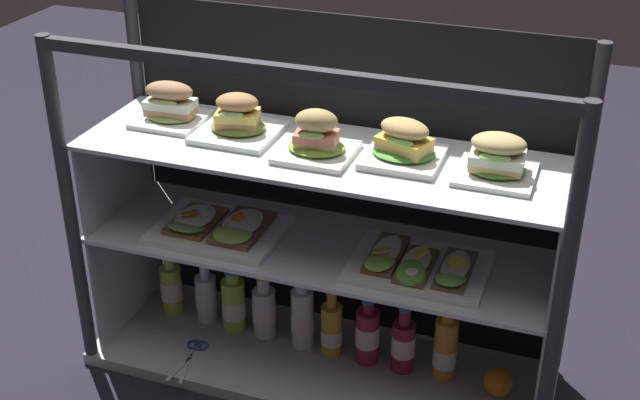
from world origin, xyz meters
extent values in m
cube|color=black|center=(0.00, 0.00, -0.01)|extent=(6.00, 6.00, 0.02)
cube|color=beige|center=(0.00, 0.00, 0.02)|extent=(1.27, 0.42, 0.03)
cylinder|color=#333338|center=(-0.62, -0.19, 0.48)|extent=(0.04, 0.04, 0.96)
cylinder|color=#333338|center=(0.62, -0.19, 0.48)|extent=(0.04, 0.04, 0.96)
cylinder|color=#333338|center=(-0.62, 0.19, 0.48)|extent=(0.04, 0.04, 0.96)
cylinder|color=#333338|center=(0.62, 0.19, 0.48)|extent=(0.04, 0.04, 0.96)
cube|color=#333338|center=(0.00, -0.19, 0.94)|extent=(1.24, 0.03, 0.03)
cube|color=black|center=(0.00, 0.21, 0.50)|extent=(1.20, 0.01, 0.93)
cube|color=silver|center=(-0.60, 0.00, 0.21)|extent=(0.01, 0.35, 0.36)
cube|color=silver|center=(0.60, 0.00, 0.21)|extent=(0.01, 0.35, 0.36)
cube|color=silver|center=(0.00, 0.00, 0.40)|extent=(1.22, 0.37, 0.01)
cube|color=silver|center=(-0.60, 0.00, 0.53)|extent=(0.01, 0.35, 0.26)
cube|color=silver|center=(0.60, 0.00, 0.53)|extent=(0.01, 0.35, 0.26)
cube|color=silver|center=(0.00, 0.00, 0.67)|extent=(1.22, 0.37, 0.01)
cube|color=white|center=(-0.43, 0.04, 0.68)|extent=(0.17, 0.17, 0.01)
ellipsoid|color=#9FB862|center=(-0.43, 0.04, 0.69)|extent=(0.13, 0.11, 0.01)
cube|color=tan|center=(-0.43, 0.04, 0.70)|extent=(0.13, 0.08, 0.02)
cube|color=silver|center=(-0.43, 0.04, 0.72)|extent=(0.13, 0.08, 0.02)
ellipsoid|color=#96B264|center=(-0.43, 0.01, 0.74)|extent=(0.08, 0.03, 0.02)
ellipsoid|color=#A47854|center=(-0.43, 0.04, 0.76)|extent=(0.14, 0.08, 0.05)
cube|color=white|center=(-0.23, 0.02, 0.68)|extent=(0.20, 0.20, 0.02)
ellipsoid|color=olive|center=(-0.23, 0.02, 0.70)|extent=(0.14, 0.12, 0.02)
cube|color=tan|center=(-0.23, 0.02, 0.71)|extent=(0.12, 0.10, 0.02)
cube|color=#EACC57|center=(-0.23, 0.02, 0.73)|extent=(0.12, 0.10, 0.02)
ellipsoid|color=#97C46D|center=(-0.23, -0.01, 0.74)|extent=(0.07, 0.04, 0.02)
ellipsoid|color=#AF794B|center=(-0.23, 0.02, 0.76)|extent=(0.12, 0.10, 0.05)
cube|color=white|center=(0.00, -0.03, 0.68)|extent=(0.18, 0.18, 0.02)
ellipsoid|color=#77A638|center=(0.00, -0.03, 0.70)|extent=(0.14, 0.12, 0.02)
cube|color=tan|center=(0.00, -0.03, 0.71)|extent=(0.11, 0.08, 0.02)
cube|color=#D27360|center=(0.00, -0.03, 0.73)|extent=(0.11, 0.08, 0.02)
ellipsoid|color=#89C060|center=(0.00, -0.06, 0.74)|extent=(0.06, 0.03, 0.02)
ellipsoid|color=tan|center=(0.00, -0.03, 0.76)|extent=(0.11, 0.08, 0.06)
cube|color=white|center=(0.21, 0.02, 0.68)|extent=(0.18, 0.18, 0.02)
ellipsoid|color=#4C9936|center=(0.21, 0.02, 0.70)|extent=(0.15, 0.13, 0.01)
cube|color=#D8B369|center=(0.21, 0.02, 0.71)|extent=(0.14, 0.11, 0.02)
cube|color=#EBBD48|center=(0.21, 0.02, 0.73)|extent=(0.14, 0.12, 0.01)
ellipsoid|color=#8BCA5B|center=(0.21, -0.02, 0.74)|extent=(0.08, 0.05, 0.02)
ellipsoid|color=tan|center=(0.21, 0.02, 0.76)|extent=(0.14, 0.12, 0.05)
cube|color=white|center=(0.43, 0.01, 0.68)|extent=(0.18, 0.18, 0.01)
ellipsoid|color=#5A902F|center=(0.43, 0.01, 0.69)|extent=(0.13, 0.11, 0.01)
cube|color=#DCC279|center=(0.43, 0.01, 0.70)|extent=(0.12, 0.09, 0.02)
cube|color=silver|center=(0.43, 0.01, 0.72)|extent=(0.13, 0.09, 0.02)
ellipsoid|color=#96D56D|center=(0.43, -0.03, 0.74)|extent=(0.07, 0.04, 0.02)
ellipsoid|color=tan|center=(0.43, 0.01, 0.76)|extent=(0.13, 0.09, 0.05)
cube|color=white|center=(-0.28, -0.03, 0.41)|extent=(0.34, 0.25, 0.02)
cube|color=brown|center=(-0.34, -0.03, 0.43)|extent=(0.12, 0.18, 0.01)
ellipsoid|color=#688F4A|center=(-0.34, -0.08, 0.44)|extent=(0.12, 0.10, 0.04)
ellipsoid|color=silver|center=(-0.34, -0.03, 0.44)|extent=(0.10, 0.14, 0.02)
cylinder|color=orange|center=(-0.36, -0.04, 0.45)|extent=(0.07, 0.07, 0.02)
cube|color=brown|center=(-0.21, -0.02, 0.43)|extent=(0.12, 0.20, 0.02)
ellipsoid|color=#8ABD4D|center=(-0.21, -0.08, 0.44)|extent=(0.12, 0.11, 0.02)
ellipsoid|color=white|center=(-0.21, -0.02, 0.44)|extent=(0.10, 0.16, 0.01)
cylinder|color=orange|center=(-0.23, -0.02, 0.45)|extent=(0.05, 0.05, 0.02)
cube|color=white|center=(0.27, -0.02, 0.41)|extent=(0.34, 0.25, 0.01)
cube|color=brown|center=(0.18, -0.02, 0.42)|extent=(0.08, 0.19, 0.01)
ellipsoid|color=#8EC048|center=(0.18, -0.08, 0.44)|extent=(0.09, 0.11, 0.02)
ellipsoid|color=#EDE5CA|center=(0.18, -0.02, 0.44)|extent=(0.07, 0.16, 0.01)
cylinder|color=yellow|center=(0.18, -0.04, 0.45)|extent=(0.06, 0.06, 0.02)
cube|color=brown|center=(0.27, -0.04, 0.42)|extent=(0.08, 0.17, 0.01)
ellipsoid|color=#61A43B|center=(0.27, -0.10, 0.44)|extent=(0.08, 0.10, 0.04)
ellipsoid|color=silver|center=(0.27, -0.04, 0.44)|extent=(0.07, 0.14, 0.02)
cylinder|color=yellow|center=(0.27, -0.02, 0.45)|extent=(0.05, 0.05, 0.03)
cube|color=brown|center=(0.36, -0.03, 0.42)|extent=(0.08, 0.19, 0.01)
ellipsoid|color=#71B04D|center=(0.36, -0.08, 0.43)|extent=(0.08, 0.10, 0.03)
ellipsoid|color=silver|center=(0.36, -0.03, 0.44)|extent=(0.07, 0.15, 0.01)
cylinder|color=yellow|center=(0.37, -0.03, 0.44)|extent=(0.07, 0.07, 0.02)
cylinder|color=#B9CA4C|center=(-0.50, 0.07, 0.11)|extent=(0.06, 0.06, 0.15)
cylinder|color=white|center=(-0.50, 0.07, 0.11)|extent=(0.07, 0.07, 0.06)
cylinder|color=#C0CF55|center=(-0.50, 0.07, 0.20)|extent=(0.03, 0.03, 0.04)
cylinder|color=gold|center=(-0.50, 0.07, 0.23)|extent=(0.04, 0.04, 0.01)
cylinder|color=silver|center=(-0.38, 0.07, 0.11)|extent=(0.06, 0.06, 0.14)
cylinder|color=silver|center=(-0.38, 0.07, 0.11)|extent=(0.06, 0.06, 0.06)
cylinder|color=white|center=(-0.38, 0.07, 0.20)|extent=(0.03, 0.03, 0.04)
cylinder|color=silver|center=(-0.38, 0.07, 0.23)|extent=(0.03, 0.03, 0.01)
cylinder|color=#B5D345|center=(-0.28, 0.05, 0.12)|extent=(0.07, 0.07, 0.16)
cylinder|color=silver|center=(-0.28, 0.05, 0.11)|extent=(0.07, 0.07, 0.06)
cylinder|color=#BDCF4A|center=(-0.28, 0.05, 0.21)|extent=(0.04, 0.04, 0.03)
cylinder|color=#2D6EB4|center=(-0.28, 0.05, 0.24)|extent=(0.04, 0.04, 0.02)
cylinder|color=white|center=(-0.19, 0.05, 0.11)|extent=(0.07, 0.07, 0.15)
cylinder|color=#F3E4D0|center=(-0.19, 0.05, 0.12)|extent=(0.07, 0.07, 0.06)
cylinder|color=white|center=(-0.19, 0.05, 0.21)|extent=(0.04, 0.04, 0.04)
cylinder|color=gold|center=(-0.19, 0.05, 0.23)|extent=(0.04, 0.04, 0.01)
cylinder|color=white|center=(-0.07, 0.05, 0.12)|extent=(0.06, 0.06, 0.18)
cylinder|color=silver|center=(-0.07, 0.05, 0.11)|extent=(0.07, 0.07, 0.05)
cylinder|color=white|center=(-0.07, 0.05, 0.23)|extent=(0.04, 0.04, 0.03)
cylinder|color=teal|center=(-0.07, 0.05, 0.25)|extent=(0.04, 0.04, 0.01)
cylinder|color=gold|center=(0.02, 0.04, 0.11)|extent=(0.06, 0.06, 0.15)
cylinder|color=silver|center=(0.02, 0.04, 0.09)|extent=(0.06, 0.06, 0.05)
cylinder|color=gold|center=(0.02, 0.04, 0.21)|extent=(0.03, 0.03, 0.04)
cylinder|color=gold|center=(0.02, 0.04, 0.24)|extent=(0.03, 0.03, 0.02)
cylinder|color=#A12443|center=(0.12, 0.04, 0.12)|extent=(0.07, 0.07, 0.16)
cylinder|color=white|center=(0.12, 0.04, 0.12)|extent=(0.07, 0.07, 0.06)
cylinder|color=#9C2D43|center=(0.12, 0.04, 0.21)|extent=(0.03, 0.03, 0.03)
cylinder|color=teal|center=(0.12, 0.04, 0.23)|extent=(0.04, 0.04, 0.01)
cylinder|color=maroon|center=(0.23, 0.04, 0.11)|extent=(0.06, 0.06, 0.15)
cylinder|color=#F4E2D1|center=(0.23, 0.04, 0.11)|extent=(0.06, 0.06, 0.06)
cylinder|color=#9A284A|center=(0.23, 0.04, 0.21)|extent=(0.03, 0.03, 0.05)
cylinder|color=#316FB2|center=(0.23, 0.04, 0.24)|extent=(0.04, 0.04, 0.02)
cylinder|color=gold|center=(0.34, 0.05, 0.12)|extent=(0.06, 0.06, 0.18)
cylinder|color=white|center=(0.34, 0.05, 0.10)|extent=(0.06, 0.06, 0.06)
cylinder|color=gold|center=(0.34, 0.05, 0.23)|extent=(0.03, 0.03, 0.03)
cylinder|color=gold|center=(0.34, 0.05, 0.25)|extent=(0.04, 0.04, 0.02)
sphere|color=orange|center=(0.49, 0.02, 0.07)|extent=(0.08, 0.08, 0.08)
cube|color=silver|center=(-0.33, -0.17, 0.04)|extent=(0.04, 0.13, 0.00)
torus|color=#2E549C|center=(-0.36, -0.07, 0.04)|extent=(0.05, 0.05, 0.01)
cube|color=silver|center=(-0.35, -0.17, 0.04)|extent=(0.02, 0.13, 0.00)
torus|color=#2F509E|center=(-0.34, -0.07, 0.04)|extent=(0.05, 0.05, 0.01)
cylinder|color=silver|center=(-0.34, -0.12, 0.04)|extent=(0.01, 0.01, 0.01)
camera|label=1|loc=(0.65, -1.79, 1.55)|focal=47.99mm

